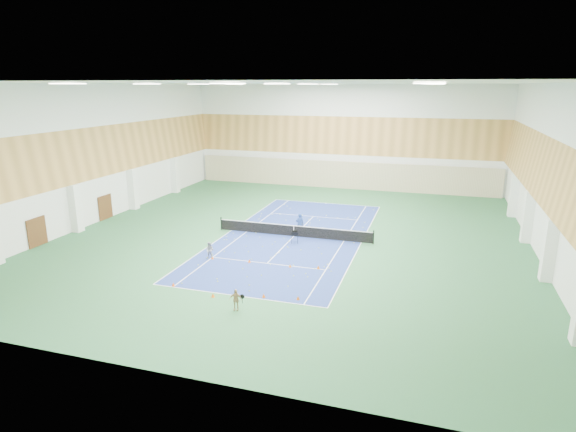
% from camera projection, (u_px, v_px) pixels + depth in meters
% --- Properties ---
extents(ground, '(40.00, 40.00, 0.00)m').
position_uv_depth(ground, '(294.00, 236.00, 38.91)').
color(ground, '#285F38').
rests_on(ground, ground).
extents(room_shell, '(36.00, 40.00, 12.00)m').
position_uv_depth(room_shell, '(294.00, 163.00, 37.33)').
color(room_shell, white).
rests_on(room_shell, ground).
extents(wood_cladding, '(36.00, 40.00, 8.00)m').
position_uv_depth(wood_cladding, '(294.00, 137.00, 36.81)').
color(wood_cladding, tan).
rests_on(wood_cladding, room_shell).
extents(ceiling_light_grid, '(21.40, 25.40, 0.06)m').
position_uv_depth(ceiling_light_grid, '(294.00, 84.00, 35.78)').
color(ceiling_light_grid, white).
rests_on(ceiling_light_grid, room_shell).
extents(court_surface, '(10.97, 23.77, 0.01)m').
position_uv_depth(court_surface, '(294.00, 236.00, 38.91)').
color(court_surface, navy).
rests_on(court_surface, ground).
extents(tennis_balls_scatter, '(10.57, 22.77, 0.07)m').
position_uv_depth(tennis_balls_scatter, '(294.00, 236.00, 38.90)').
color(tennis_balls_scatter, '#DCF529').
rests_on(tennis_balls_scatter, ground).
extents(tennis_net, '(12.80, 0.10, 1.10)m').
position_uv_depth(tennis_net, '(294.00, 230.00, 38.77)').
color(tennis_net, black).
rests_on(tennis_net, ground).
extents(back_curtain, '(35.40, 0.16, 3.20)m').
position_uv_depth(back_curtain, '(341.00, 175.00, 56.69)').
color(back_curtain, '#C6B793').
rests_on(back_curtain, ground).
extents(door_left_a, '(0.08, 1.80, 2.20)m').
position_uv_depth(door_left_a, '(37.00, 232.00, 36.38)').
color(door_left_a, '#593319').
rests_on(door_left_a, ground).
extents(door_left_b, '(0.08, 1.80, 2.20)m').
position_uv_depth(door_left_b, '(105.00, 207.00, 43.75)').
color(door_left_b, '#593319').
rests_on(door_left_b, ground).
extents(coach, '(0.77, 0.65, 1.78)m').
position_uv_depth(coach, '(300.00, 224.00, 39.25)').
color(coach, navy).
rests_on(coach, ground).
extents(child_court, '(0.62, 0.50, 1.21)m').
position_uv_depth(child_court, '(210.00, 250.00, 33.80)').
color(child_court, '#919299').
rests_on(child_court, ground).
extents(child_apron, '(0.76, 0.42, 1.22)m').
position_uv_depth(child_apron, '(236.00, 300.00, 26.04)').
color(child_apron, tan).
rests_on(child_apron, ground).
extents(ball_cart, '(0.68, 0.68, 0.94)m').
position_uv_depth(ball_cart, '(295.00, 237.00, 37.22)').
color(ball_cart, black).
rests_on(ball_cart, ground).
extents(cone_svc_a, '(0.19, 0.19, 0.21)m').
position_uv_depth(cone_svc_a, '(213.00, 258.00, 33.82)').
color(cone_svc_a, orange).
rests_on(cone_svc_a, ground).
extents(cone_svc_b, '(0.22, 0.22, 0.25)m').
position_uv_depth(cone_svc_b, '(249.00, 261.00, 33.18)').
color(cone_svc_b, '#FF5D0D').
rests_on(cone_svc_b, ground).
extents(cone_svc_c, '(0.20, 0.20, 0.22)m').
position_uv_depth(cone_svc_c, '(290.00, 266.00, 32.31)').
color(cone_svc_c, orange).
rests_on(cone_svc_c, ground).
extents(cone_svc_d, '(0.22, 0.22, 0.24)m').
position_uv_depth(cone_svc_d, '(318.00, 267.00, 32.03)').
color(cone_svc_d, '#D8610B').
rests_on(cone_svc_d, ground).
extents(cone_base_a, '(0.21, 0.21, 0.24)m').
position_uv_depth(cone_base_a, '(173.00, 284.00, 29.26)').
color(cone_base_a, '#FA520D').
rests_on(cone_base_a, ground).
extents(cone_base_b, '(0.22, 0.22, 0.24)m').
position_uv_depth(cone_base_b, '(213.00, 295.00, 27.76)').
color(cone_base_b, '#FF630D').
rests_on(cone_base_b, ground).
extents(cone_base_c, '(0.22, 0.22, 0.24)m').
position_uv_depth(cone_base_c, '(264.00, 296.00, 27.71)').
color(cone_base_c, '#E75C0C').
rests_on(cone_base_c, ground).
extents(cone_base_d, '(0.22, 0.22, 0.24)m').
position_uv_depth(cone_base_d, '(298.00, 298.00, 27.41)').
color(cone_base_d, '#DA5A0B').
rests_on(cone_base_d, ground).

